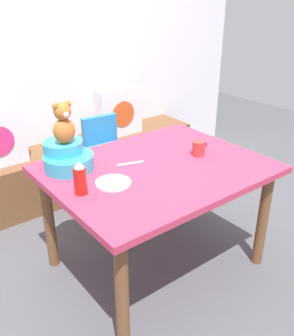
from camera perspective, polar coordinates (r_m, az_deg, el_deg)
name	(u,v)px	position (r m, az deg, el deg)	size (l,w,h in m)	color
ground_plane	(156,262)	(2.68, 1.35, -14.21)	(8.00, 8.00, 0.00)	#4C4C51
back_wall	(43,45)	(3.41, -15.70, 17.71)	(4.40, 0.10, 2.60)	silver
window_bench	(69,170)	(3.47, -11.87, -0.34)	(2.60, 0.44, 0.46)	brown
pillow_floral_right	(119,112)	(3.54, -4.32, 8.52)	(0.44, 0.15, 0.44)	silver
book_stack	(63,144)	(3.35, -12.72, 3.60)	(0.20, 0.14, 0.07)	#9F9345
dining_table	(157,180)	(2.32, 1.52, -1.85)	(1.30, 1.03, 0.74)	#B73351
highchair	(107,152)	(3.06, -6.08, 2.52)	(0.34, 0.47, 0.79)	#2672B2
infant_seat_teal	(67,157)	(2.28, -12.17, 1.70)	(0.30, 0.33, 0.16)	#309DBD
teddy_bear	(64,124)	(2.21, -12.66, 6.60)	(0.13, 0.12, 0.25)	#AE662B
ketchup_bottle	(80,179)	(1.97, -10.21, -1.60)	(0.07, 0.07, 0.18)	red
coffee_mug	(199,148)	(2.44, 7.93, 3.02)	(0.12, 0.08, 0.09)	#9E332D
dinner_plate_near	(113,183)	(2.07, -5.19, -2.28)	(0.20, 0.20, 0.01)	white
table_fork	(130,163)	(2.31, -2.57, 0.72)	(0.02, 0.17, 0.01)	silver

